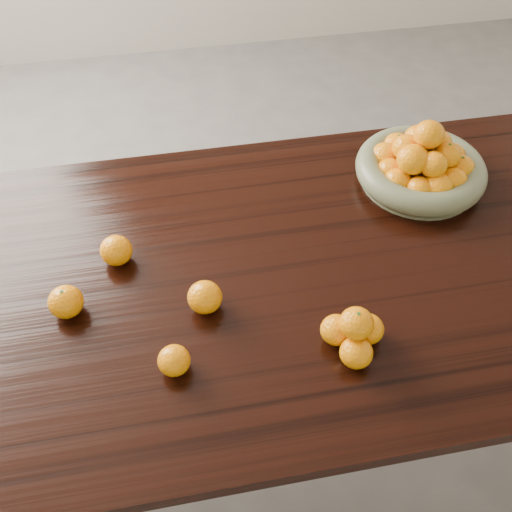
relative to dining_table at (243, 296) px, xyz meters
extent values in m
plane|color=#65625F|center=(0.00, 0.00, -0.66)|extent=(5.00, 5.00, 0.00)
cube|color=black|center=(0.00, 0.00, 0.07)|extent=(2.00, 1.00, 0.04)
cube|color=black|center=(0.93, 0.43, -0.31)|extent=(0.08, 0.08, 0.71)
cylinder|color=#6D7354|center=(0.54, 0.25, 0.10)|extent=(0.32, 0.32, 0.02)
torus|color=#6D7354|center=(0.54, 0.25, 0.13)|extent=(0.36, 0.36, 0.07)
ellipsoid|color=#FC9807|center=(0.64, 0.27, 0.14)|extent=(0.08, 0.08, 0.07)
ellipsoid|color=#FC9807|center=(0.60, 0.32, 0.14)|extent=(0.08, 0.08, 0.08)
ellipsoid|color=#FC9807|center=(0.56, 0.34, 0.14)|extent=(0.08, 0.08, 0.07)
ellipsoid|color=#FC9807|center=(0.50, 0.34, 0.14)|extent=(0.08, 0.08, 0.08)
ellipsoid|color=#FC9807|center=(0.46, 0.30, 0.14)|extent=(0.08, 0.08, 0.08)
ellipsoid|color=#FC9807|center=(0.45, 0.24, 0.14)|extent=(0.07, 0.07, 0.07)
ellipsoid|color=#FC9807|center=(0.46, 0.20, 0.14)|extent=(0.08, 0.08, 0.07)
ellipsoid|color=#FC9807|center=(0.50, 0.16, 0.14)|extent=(0.07, 0.07, 0.07)
ellipsoid|color=#FC9807|center=(0.55, 0.15, 0.14)|extent=(0.08, 0.08, 0.08)
ellipsoid|color=#FC9807|center=(0.60, 0.17, 0.14)|extent=(0.08, 0.08, 0.07)
ellipsoid|color=#FC9807|center=(0.64, 0.21, 0.14)|extent=(0.08, 0.08, 0.08)
ellipsoid|color=#FC9807|center=(0.55, 0.24, 0.14)|extent=(0.08, 0.08, 0.07)
ellipsoid|color=#FC9807|center=(0.58, 0.27, 0.20)|extent=(0.08, 0.08, 0.08)
ellipsoid|color=#FC9807|center=(0.54, 0.30, 0.20)|extent=(0.08, 0.08, 0.07)
ellipsoid|color=#FC9807|center=(0.50, 0.27, 0.19)|extent=(0.08, 0.08, 0.07)
ellipsoid|color=#FC9807|center=(0.49, 0.21, 0.20)|extent=(0.09, 0.09, 0.08)
ellipsoid|color=#FC9807|center=(0.54, 0.19, 0.19)|extent=(0.07, 0.07, 0.07)
ellipsoid|color=#FC9807|center=(0.59, 0.22, 0.19)|extent=(0.08, 0.08, 0.07)
ellipsoid|color=#FC9807|center=(0.54, 0.25, 0.24)|extent=(0.08, 0.08, 0.08)
ellipsoid|color=#FC9807|center=(0.19, -0.28, 0.12)|extent=(0.07, 0.07, 0.07)
ellipsoid|color=#FC9807|center=(0.24, -0.23, 0.12)|extent=(0.07, 0.07, 0.07)
ellipsoid|color=#FC9807|center=(0.17, -0.22, 0.12)|extent=(0.07, 0.07, 0.07)
ellipsoid|color=#FC9807|center=(0.20, -0.25, 0.17)|extent=(0.07, 0.07, 0.07)
ellipsoid|color=#FC9807|center=(-0.41, -0.04, 0.13)|extent=(0.08, 0.08, 0.07)
ellipsoid|color=#FC9807|center=(-0.18, -0.23, 0.12)|extent=(0.07, 0.07, 0.06)
ellipsoid|color=#FC9807|center=(-0.10, -0.08, 0.13)|extent=(0.08, 0.08, 0.07)
ellipsoid|color=#FC9807|center=(-0.30, 0.10, 0.13)|extent=(0.08, 0.08, 0.07)
camera|label=1|loc=(-0.13, -0.88, 1.15)|focal=40.00mm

